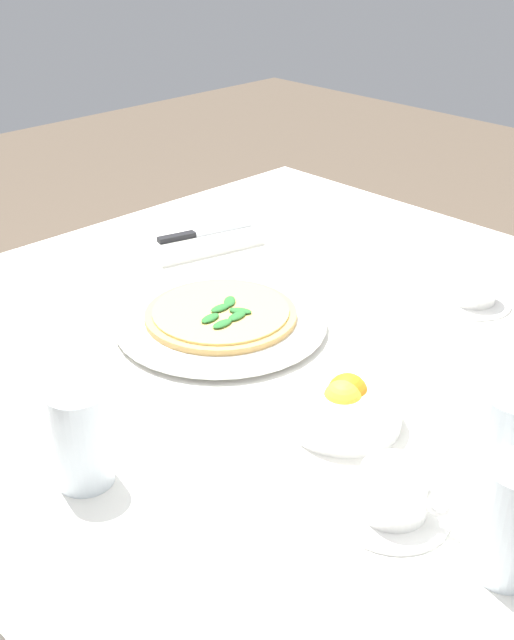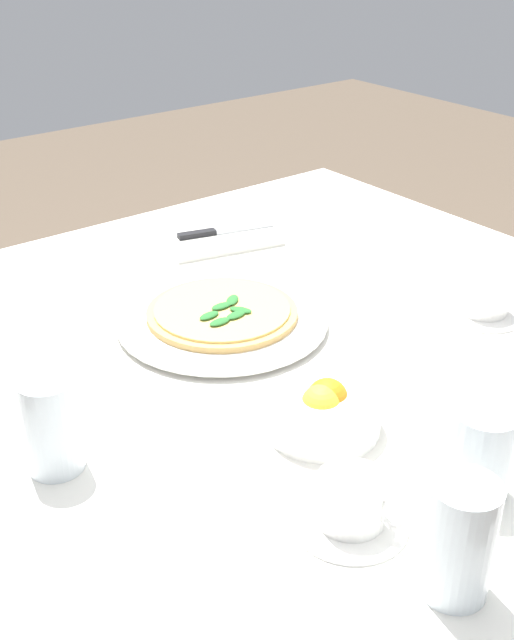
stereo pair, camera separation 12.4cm
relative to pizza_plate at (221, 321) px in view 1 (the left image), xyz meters
The scene contains 11 objects.
dining_table 0.18m from the pizza_plate, 56.11° to the right, with size 1.21×1.21×0.76m.
pizza_plate is the anchor object (origin of this frame).
pizza 0.01m from the pizza_plate, 103.29° to the right, with size 0.24×0.24×0.02m.
coffee_cup_left_edge 0.42m from the pizza_plate, 32.54° to the right, with size 0.13×0.13×0.06m.
coffee_cup_far_left 0.48m from the pizza_plate, 108.41° to the right, with size 0.13×0.13×0.06m.
water_glass_far_right 0.40m from the pizza_plate, 155.33° to the right, with size 0.07×0.07×0.12m.
water_glass_back_corner 0.60m from the pizza_plate, 103.11° to the right, with size 0.07×0.07×0.13m.
water_glass_near_right 0.50m from the pizza_plate, 90.17° to the right, with size 0.07×0.07×0.11m.
napkin_folded 0.34m from the pizza_plate, 55.26° to the left, with size 0.24×0.18×0.02m.
dinner_knife 0.34m from the pizza_plate, 54.81° to the left, with size 0.19×0.07×0.01m.
citrus_bowl 0.31m from the pizza_plate, 100.69° to the right, with size 0.15×0.15×0.06m.
Camera 1 is at (-0.80, -0.74, 1.37)m, focal length 45.06 mm.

